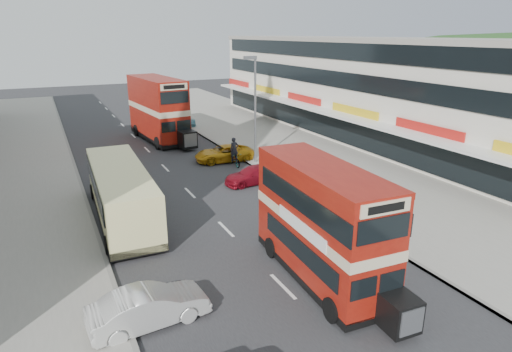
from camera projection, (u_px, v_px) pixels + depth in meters
ground at (310, 314)px, 15.85m from camera, size 160.00×160.00×0.00m
road_surface at (165, 168)px, 32.89m from camera, size 12.00×90.00×0.01m
pavement_right at (301, 149)px, 37.90m from camera, size 12.00×90.00×0.15m
kerb_left at (79, 178)px, 30.31m from camera, size 0.20×90.00×0.16m
kerb_right at (239, 157)px, 35.43m from camera, size 0.20×90.00×0.16m
commercial_row at (363, 88)px, 41.49m from camera, size 9.90×46.20×9.30m
street_lamp at (254, 102)px, 32.42m from camera, size 1.00×0.20×8.12m
bus_main at (322, 223)px, 17.45m from camera, size 2.78×8.62×4.68m
bus_second at (158, 109)px, 40.53m from camera, size 3.75×10.29×5.62m
coach at (121, 191)px, 23.44m from camera, size 2.97×10.29×2.70m
car_left_front at (149, 307)px, 15.11m from camera, size 4.24×1.75×1.37m
car_right_a at (254, 175)px, 29.39m from camera, size 4.12×1.81×1.18m
car_right_b at (224, 153)px, 34.45m from camera, size 4.80×2.61×1.28m
car_right_c at (178, 123)px, 45.88m from camera, size 3.82×1.84×1.26m
pedestrian_near at (314, 165)px, 29.76m from camera, size 0.84×0.83×1.92m
cyclist at (234, 156)px, 33.27m from camera, size 0.68×1.93×2.19m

